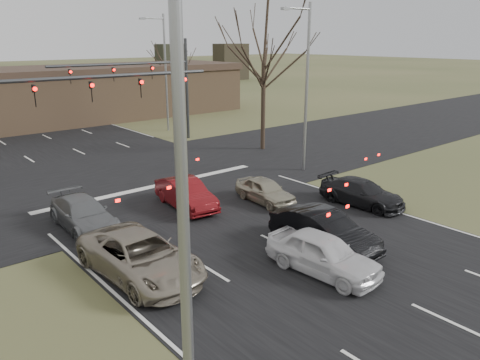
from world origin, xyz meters
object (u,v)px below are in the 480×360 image
object	(u,v)px
car_black_hatch	(324,231)
car_red_ahead	(186,194)
building	(40,96)
car_silver_ahead	(265,191)
mast_arm_far	(156,79)
car_grey_ahead	(83,214)
car_charcoal_sedan	(362,193)
car_silver_suv	(140,256)
car_white_sedan	(323,254)
mast_arm_near	(49,104)
streetlight_left	(193,212)
streetlight_right_far	(164,67)
streetlight_right_near	(305,80)

from	to	relation	value
car_black_hatch	car_red_ahead	distance (m)	7.60
building	car_silver_ahead	xyz separation A→B (m)	(1.00, -30.90, -2.04)
mast_arm_far	car_grey_ahead	bearing A→B (deg)	-131.09
mast_arm_far	car_charcoal_sedan	bearing A→B (deg)	-89.27
car_silver_suv	car_silver_ahead	bearing A→B (deg)	15.32
car_white_sedan	car_silver_ahead	distance (m)	7.63
mast_arm_near	car_red_ahead	bearing A→B (deg)	-39.90
building	car_grey_ahead	distance (m)	29.29
streetlight_left	car_grey_ahead	bearing A→B (deg)	75.96
mast_arm_far	car_black_hatch	distance (m)	22.41
car_silver_suv	car_grey_ahead	size ratio (longest dim) A/B	1.19
streetlight_left	streetlight_right_far	distance (m)	35.92
building	streetlight_left	distance (m)	43.47
building	car_silver_ahead	bearing A→B (deg)	-88.15
mast_arm_far	car_charcoal_sedan	size ratio (longest dim) A/B	2.53
car_white_sedan	car_red_ahead	xyz separation A→B (m)	(0.01, 8.71, -0.03)
car_white_sedan	car_silver_ahead	bearing A→B (deg)	57.58
building	car_red_ahead	bearing A→B (deg)	-94.93
mast_arm_near	car_silver_suv	world-z (taller)	mast_arm_near
streetlight_right_far	car_grey_ahead	xyz separation A→B (m)	(-14.71, -17.27, -4.92)
mast_arm_far	car_white_sedan	world-z (taller)	mast_arm_far
mast_arm_far	car_silver_ahead	world-z (taller)	mast_arm_far
streetlight_right_far	mast_arm_near	bearing A→B (deg)	-136.11
car_grey_ahead	car_red_ahead	size ratio (longest dim) A/B	1.07
car_silver_suv	car_grey_ahead	xyz separation A→B (m)	(0.18, 5.50, -0.09)
car_charcoal_sedan	mast_arm_far	bearing A→B (deg)	86.05
car_red_ahead	car_silver_ahead	distance (m)	4.00
car_black_hatch	car_grey_ahead	size ratio (longest dim) A/B	1.01
building	car_grey_ahead	size ratio (longest dim) A/B	9.23
car_silver_suv	car_silver_ahead	xyz separation A→B (m)	(8.57, 2.87, -0.14)
mast_arm_far	car_silver_suv	size ratio (longest dim) A/B	2.04
streetlight_left	car_charcoal_sedan	distance (m)	17.80
mast_arm_far	car_black_hatch	bearing A→B (deg)	-103.51
mast_arm_far	car_silver_suv	bearing A→B (deg)	-122.06
car_white_sedan	car_grey_ahead	bearing A→B (deg)	112.40
mast_arm_near	car_silver_ahead	world-z (taller)	mast_arm_near
car_silver_ahead	streetlight_left	bearing A→B (deg)	-132.53
streetlight_right_near	car_black_hatch	xyz separation A→B (m)	(-7.78, -8.40, -4.82)
building	streetlight_right_near	distance (m)	28.97
car_silver_suv	car_red_ahead	bearing A→B (deg)	40.28
streetlight_left	car_silver_ahead	bearing A→B (deg)	43.21
building	mast_arm_far	world-z (taller)	mast_arm_far
building	car_red_ahead	distance (m)	29.13
car_silver_ahead	car_red_ahead	bearing A→B (deg)	155.26
streetlight_right_near	car_grey_ahead	xyz separation A→B (m)	(-14.21, -0.27, -4.92)
streetlight_left	car_red_ahead	size ratio (longest dim) A/B	2.34
car_silver_suv	car_white_sedan	xyz separation A→B (m)	(5.06, -3.90, -0.03)
car_silver_suv	car_charcoal_sedan	distance (m)	12.01
streetlight_right_far	car_charcoal_sedan	world-z (taller)	streetlight_right_far
car_white_sedan	car_red_ahead	world-z (taller)	car_white_sedan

